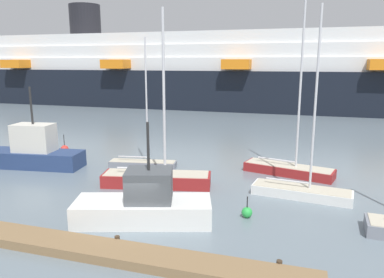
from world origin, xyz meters
TOP-DOWN VIEW (x-y plane):
  - ground_plane at (0.00, 0.00)m, footprint 600.00×600.00m
  - dock_pier at (0.00, -3.17)m, footprint 18.45×1.85m
  - sailboat_0 at (-1.55, 6.34)m, footprint 7.70×3.50m
  - sailboat_1 at (7.09, 11.73)m, footprint 6.92×3.39m
  - sailboat_2 at (-4.46, 10.42)m, footprint 5.65×2.16m
  - sailboat_3 at (8.11, 7.01)m, footprint 6.29×2.41m
  - fishing_boat_1 at (-13.13, 7.80)m, footprint 8.77×3.55m
  - fishing_boat_2 at (0.10, 0.64)m, footprint 7.70×4.56m
  - channel_buoy_0 at (5.27, 2.81)m, footprint 0.59×0.59m
  - channel_buoy_2 at (-13.54, 12.62)m, footprint 0.73×0.73m
  - cruise_ship at (-14.43, 54.06)m, footprint 126.03×20.17m

SIDE VIEW (x-z plane):
  - ground_plane at x=0.00m, z-range 0.00..0.00m
  - dock_pier at x=0.00m, z-range -0.04..0.48m
  - channel_buoy_0 at x=5.27m, z-range -0.31..0.91m
  - channel_buoy_2 at x=-13.54m, z-range -0.51..1.26m
  - sailboat_2 at x=-4.46m, z-range -4.66..5.67m
  - sailboat_3 at x=8.11m, z-range -5.35..6.41m
  - sailboat_1 at x=7.09m, z-range -5.97..7.16m
  - sailboat_0 at x=-1.55m, z-range -5.32..6.54m
  - fishing_boat_2 at x=0.10m, z-range -1.74..3.71m
  - fishing_boat_1 at x=-13.13m, z-range -2.03..4.51m
  - cruise_ship at x=-14.43m, z-range -3.68..16.34m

